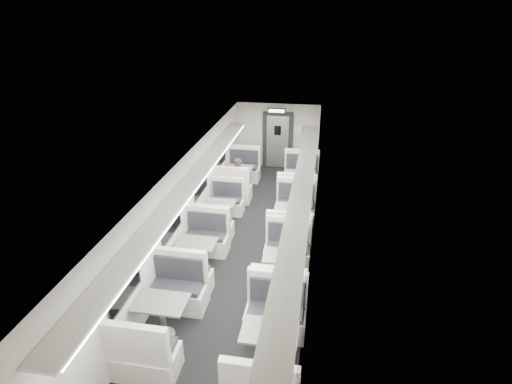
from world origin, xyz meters
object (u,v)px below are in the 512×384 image
at_px(booth_left_b, 221,213).
at_px(exit_sign, 277,111).
at_px(booth_left_c, 197,256).
at_px(booth_right_a, 299,185).
at_px(booth_right_b, 292,221).
at_px(booth_right_c, 284,270).
at_px(booth_left_a, 239,178).
at_px(booth_left_d, 163,318).
at_px(booth_right_d, 269,348).
at_px(passenger, 238,180).
at_px(vestibule_door, 278,141).

xyz_separation_m(booth_left_b, exit_sign, (1.00, 4.14, 1.93)).
xyz_separation_m(booth_left_c, booth_right_a, (2.00, 4.28, 0.03)).
relative_size(booth_right_b, booth_right_c, 1.05).
bearing_deg(booth_left_a, booth_left_d, -90.00).
xyz_separation_m(booth_left_b, booth_right_a, (2.00, 2.12, 0.07)).
bearing_deg(booth_right_d, booth_left_b, 113.50).
bearing_deg(booth_left_c, booth_right_a, 64.98).
xyz_separation_m(booth_right_b, booth_right_d, (0.00, -4.40, 0.00)).
xyz_separation_m(booth_left_a, booth_left_b, (0.00, -2.38, -0.05)).
bearing_deg(passenger, booth_right_c, -67.80).
xyz_separation_m(booth_left_b, booth_left_c, (0.00, -2.17, 0.03)).
xyz_separation_m(booth_left_c, booth_left_d, (0.00, -2.06, 0.02)).
bearing_deg(passenger, booth_left_d, -94.63).
bearing_deg(booth_right_b, passenger, 136.56).
bearing_deg(booth_left_b, booth_left_c, -90.00).
height_order(booth_left_a, booth_right_b, booth_right_b).
bearing_deg(booth_left_c, booth_right_d, -50.57).
distance_m(booth_right_a, vestibule_door, 2.78).
height_order(booth_left_b, booth_right_c, booth_right_c).
xyz_separation_m(vestibule_door, exit_sign, (0.00, -0.49, 1.24)).
distance_m(booth_left_d, booth_right_a, 6.65).
height_order(booth_left_b, vestibule_door, vestibule_door).
distance_m(booth_left_a, exit_sign, 2.77).
relative_size(booth_right_b, exit_sign, 3.62).
distance_m(booth_left_b, vestibule_door, 4.79).
bearing_deg(booth_left_d, passenger, 88.24).
relative_size(booth_left_a, vestibule_door, 1.07).
relative_size(booth_right_a, passenger, 1.66).
distance_m(booth_left_b, booth_left_c, 2.17).
distance_m(passenger, vestibule_door, 3.23).
height_order(booth_left_a, booth_right_a, booth_right_a).
distance_m(booth_right_b, vestibule_door, 4.97).
xyz_separation_m(booth_left_d, booth_right_b, (2.00, 4.03, -0.00)).
bearing_deg(booth_left_a, booth_right_c, -67.15).
relative_size(booth_left_a, booth_left_b, 1.15).
relative_size(booth_right_d, exit_sign, 3.65).
height_order(booth_left_a, booth_left_c, booth_left_a).
xyz_separation_m(booth_left_d, booth_right_a, (2.00, 6.34, 0.01)).
bearing_deg(booth_left_b, booth_right_d, -66.50).
relative_size(booth_right_b, vestibule_door, 1.07).
bearing_deg(booth_right_b, vestibule_door, 101.70).
height_order(booth_right_d, passenger, passenger).
height_order(booth_left_c, passenger, passenger).
distance_m(booth_right_c, passenger, 4.31).
distance_m(booth_left_b, passenger, 1.58).
distance_m(booth_left_b, booth_right_b, 2.01).
distance_m(booth_left_a, vestibule_door, 2.55).
bearing_deg(vestibule_door, booth_right_b, -78.30).
height_order(booth_right_d, exit_sign, exit_sign).
height_order(booth_left_d, booth_right_b, booth_left_d).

